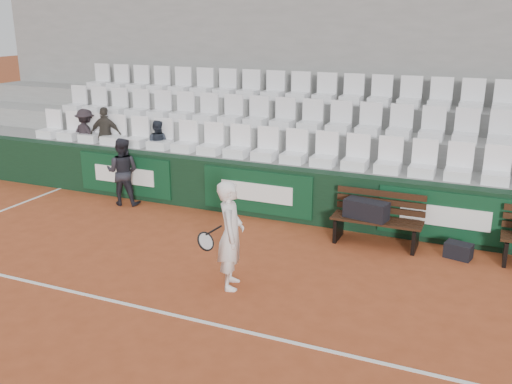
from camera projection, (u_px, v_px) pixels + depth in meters
name	position (u px, v px, depth m)	size (l,w,h in m)	color
ground	(155.00, 311.00, 7.46)	(80.00, 80.00, 0.00)	#A94A26
court_baseline	(155.00, 311.00, 7.46)	(18.00, 0.06, 0.01)	white
back_barrier	(273.00, 192.00, 10.79)	(18.00, 0.34, 1.00)	black
grandstand_tier_front	(282.00, 183.00, 11.37)	(18.00, 0.95, 1.00)	gray
grandstand_tier_mid	(298.00, 162.00, 12.13)	(18.00, 0.95, 1.45)	#979794
grandstand_tier_back	(312.00, 143.00, 12.90)	(18.00, 0.95, 1.90)	gray
grandstand_rear_wall	(322.00, 84.00, 13.08)	(18.00, 0.30, 4.40)	gray
seat_row_front	(279.00, 145.00, 10.97)	(11.90, 0.44, 0.63)	white
seat_row_mid	(296.00, 114.00, 11.67)	(11.90, 0.44, 0.63)	silver
seat_row_back	(311.00, 87.00, 12.37)	(11.90, 0.44, 0.63)	silver
bench_left	(376.00, 232.00, 9.57)	(1.50, 0.56, 0.45)	#331B0F
sports_bag_left	(366.00, 210.00, 9.50)	(0.72, 0.31, 0.31)	black
sports_bag_ground	(458.00, 251.00, 9.06)	(0.41, 0.25, 0.25)	black
water_bottle_near	(338.00, 231.00, 9.91)	(0.06, 0.06, 0.23)	silver
water_bottle_far	(466.00, 255.00, 8.93)	(0.07, 0.07, 0.23)	#ADBCC5
tennis_player	(231.00, 235.00, 7.93)	(0.77, 0.67, 1.56)	white
ball_kid	(123.00, 172.00, 11.49)	(0.67, 0.52, 1.38)	black
spectator_a	(84.00, 115.00, 12.71)	(0.75, 0.43, 1.17)	black
spectator_b	(104.00, 115.00, 12.49)	(0.73, 0.30, 1.24)	#35312A
spectator_c	(156.00, 124.00, 12.02)	(0.51, 0.39, 1.04)	#202630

